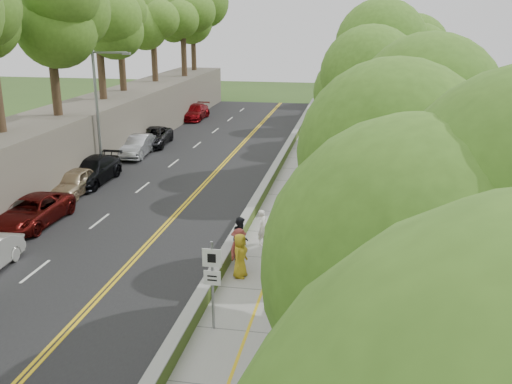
% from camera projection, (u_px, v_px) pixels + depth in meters
% --- Properties ---
extents(ground, '(140.00, 140.00, 0.00)m').
position_uv_depth(ground, '(207.00, 286.00, 21.98)').
color(ground, '#33511E').
rests_on(ground, ground).
extents(road, '(11.20, 66.00, 0.04)m').
position_uv_depth(road, '(186.00, 176.00, 36.99)').
color(road, black).
rests_on(road, ground).
extents(sidewalk, '(4.20, 66.00, 0.05)m').
position_uv_depth(sidewalk, '(308.00, 182.00, 35.64)').
color(sidewalk, gray).
rests_on(sidewalk, ground).
extents(jersey_barrier, '(0.42, 66.00, 0.60)m').
position_uv_depth(jersey_barrier, '(272.00, 176.00, 35.95)').
color(jersey_barrier, '#A1E435').
rests_on(jersey_barrier, ground).
extents(rock_embankment, '(5.00, 66.00, 4.00)m').
position_uv_depth(rock_embankment, '(67.00, 141.00, 37.77)').
color(rock_embankment, '#595147').
rests_on(rock_embankment, ground).
extents(chainlink_fence, '(0.04, 66.00, 2.00)m').
position_uv_depth(chainlink_fence, '(343.00, 168.00, 34.99)').
color(chainlink_fence, slate).
rests_on(chainlink_fence, ground).
extents(trees_embankment, '(6.40, 66.00, 13.00)m').
position_uv_depth(trees_embankment, '(61.00, 7.00, 35.16)').
color(trees_embankment, '#538525').
rests_on(trees_embankment, rock_embankment).
extents(trees_fenceside, '(7.00, 66.00, 14.00)m').
position_uv_depth(trees_fenceside, '(388.00, 70.00, 32.81)').
color(trees_fenceside, '#508426').
rests_on(trees_fenceside, ground).
extents(streetlight, '(2.52, 0.22, 8.00)m').
position_uv_depth(streetlight, '(100.00, 105.00, 35.53)').
color(streetlight, gray).
rests_on(streetlight, ground).
extents(signpost, '(0.62, 0.09, 3.10)m').
position_uv_depth(signpost, '(212.00, 276.00, 18.39)').
color(signpost, gray).
rests_on(signpost, sidewalk).
extents(construction_barrel, '(0.53, 0.53, 0.86)m').
position_uv_depth(construction_barrel, '(340.00, 158.00, 39.71)').
color(construction_barrel, orange).
rests_on(construction_barrel, sidewalk).
extents(concrete_block, '(1.06, 0.80, 0.71)m').
position_uv_depth(concrete_block, '(323.00, 256.00, 23.74)').
color(concrete_block, gray).
rests_on(concrete_block, sidewalk).
extents(car_2, '(2.40, 5.11, 1.41)m').
position_uv_depth(car_2, '(32.00, 211.00, 28.12)').
color(car_2, '#530D0B').
rests_on(car_2, road).
extents(car_3, '(2.22, 5.41, 1.57)m').
position_uv_depth(car_3, '(92.00, 171.00, 35.17)').
color(car_3, black).
rests_on(car_3, road).
extents(car_4, '(1.77, 4.25, 1.44)m').
position_uv_depth(car_4, '(74.00, 182.00, 33.06)').
color(car_4, tan).
rests_on(car_4, road).
extents(car_5, '(1.99, 4.83, 1.55)m').
position_uv_depth(car_5, '(137.00, 146.00, 41.89)').
color(car_5, '#9FA2A7').
rests_on(car_5, road).
extents(car_6, '(2.85, 5.36, 1.44)m').
position_uv_depth(car_6, '(153.00, 137.00, 45.31)').
color(car_6, black).
rests_on(car_6, road).
extents(car_7, '(2.08, 5.10, 1.48)m').
position_uv_depth(car_7, '(195.00, 112.00, 56.69)').
color(car_7, maroon).
rests_on(car_7, road).
extents(car_8, '(1.78, 4.14, 1.39)m').
position_uv_depth(car_8, '(196.00, 112.00, 57.23)').
color(car_8, white).
rests_on(car_8, road).
extents(painter_0, '(0.73, 0.97, 1.80)m').
position_uv_depth(painter_0, '(240.00, 256.00, 22.45)').
color(painter_0, gold).
rests_on(painter_0, sidewalk).
extents(painter_1, '(0.58, 0.70, 1.66)m').
position_uv_depth(painter_1, '(263.00, 227.00, 25.63)').
color(painter_1, white).
rests_on(painter_1, sidewalk).
extents(painter_2, '(0.70, 0.89, 1.79)m').
position_uv_depth(painter_2, '(241.00, 237.00, 24.36)').
color(painter_2, black).
rests_on(painter_2, sidewalk).
extents(painter_3, '(1.00, 1.28, 1.73)m').
position_uv_depth(painter_3, '(239.00, 249.00, 23.19)').
color(painter_3, maroon).
rests_on(painter_3, sidewalk).
extents(person_far, '(1.20, 0.88, 1.89)m').
position_uv_depth(person_far, '(338.00, 130.00, 46.53)').
color(person_far, black).
rests_on(person_far, sidewalk).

